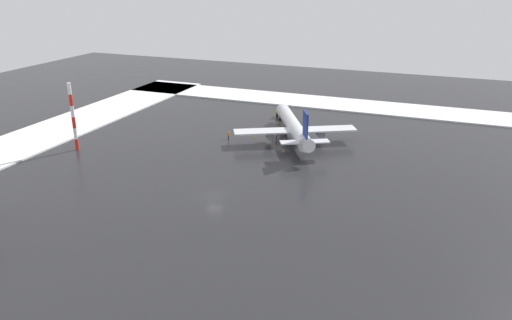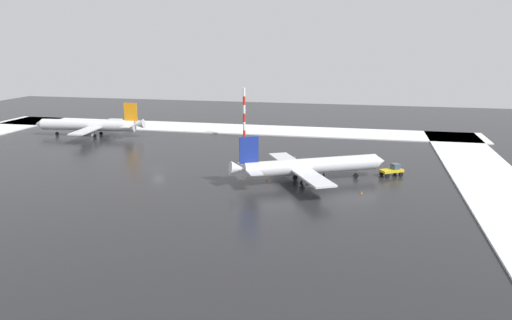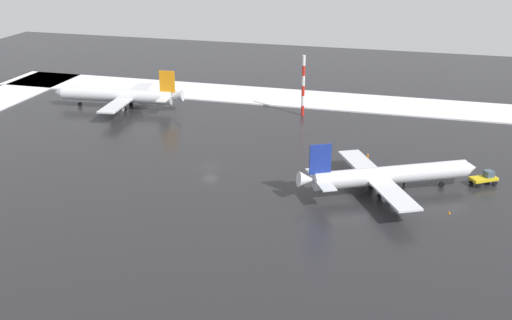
{
  "view_description": "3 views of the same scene",
  "coord_description": "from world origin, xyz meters",
  "px_view_note": "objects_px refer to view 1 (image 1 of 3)",
  "views": [
    {
      "loc": [
        67.49,
        34.08,
        34.86
      ],
      "look_at": [
        -11.51,
        2.96,
        2.64
      ],
      "focal_mm": 35.0,
      "sensor_mm": 36.0,
      "label": 1
    },
    {
      "loc": [
        -42.79,
        96.17,
        26.6
      ],
      "look_at": [
        -20.74,
        -3.28,
        2.17
      ],
      "focal_mm": 35.0,
      "sensor_mm": 36.0,
      "label": 2
    },
    {
      "loc": [
        -37.84,
        104.3,
        43.54
      ],
      "look_at": [
        -10.72,
        6.52,
        4.76
      ],
      "focal_mm": 45.0,
      "sensor_mm": 36.0,
      "label": 3
    }
  ],
  "objects_px": {
    "ground_crew_near_tug": "(277,134)",
    "ground_crew_mid_apron": "(228,135)",
    "ground_crew_beside_wing": "(282,131)",
    "antenna_mast": "(73,117)",
    "traffic_cone_wingtip_side": "(254,137)",
    "traffic_cone_near_nose": "(283,151)",
    "pushback_tug": "(282,113)",
    "traffic_cone_mid_line": "(329,129)",
    "airplane_parked_portside": "(294,126)"
  },
  "relations": [
    {
      "from": "antenna_mast",
      "to": "ground_crew_beside_wing",
      "type": "bearing_deg",
      "value": 124.63
    },
    {
      "from": "ground_crew_near_tug",
      "to": "traffic_cone_mid_line",
      "type": "bearing_deg",
      "value": 17.89
    },
    {
      "from": "pushback_tug",
      "to": "traffic_cone_mid_line",
      "type": "distance_m",
      "value": 14.93
    },
    {
      "from": "airplane_parked_portside",
      "to": "pushback_tug",
      "type": "distance_m",
      "value": 18.09
    },
    {
      "from": "pushback_tug",
      "to": "antenna_mast",
      "type": "distance_m",
      "value": 50.47
    },
    {
      "from": "airplane_parked_portside",
      "to": "antenna_mast",
      "type": "height_order",
      "value": "antenna_mast"
    },
    {
      "from": "ground_crew_near_tug",
      "to": "antenna_mast",
      "type": "bearing_deg",
      "value": -178.9
    },
    {
      "from": "traffic_cone_mid_line",
      "to": "traffic_cone_near_nose",
      "type": "bearing_deg",
      "value": -16.0
    },
    {
      "from": "traffic_cone_near_nose",
      "to": "traffic_cone_mid_line",
      "type": "relative_size",
      "value": 1.0
    },
    {
      "from": "antenna_mast",
      "to": "ground_crew_near_tug",
      "type": "bearing_deg",
      "value": 121.45
    },
    {
      "from": "antenna_mast",
      "to": "traffic_cone_wingtip_side",
      "type": "relative_size",
      "value": 25.65
    },
    {
      "from": "traffic_cone_near_nose",
      "to": "traffic_cone_mid_line",
      "type": "xyz_separation_m",
      "value": [
        -18.25,
        5.23,
        0.0
      ]
    },
    {
      "from": "pushback_tug",
      "to": "antenna_mast",
      "type": "height_order",
      "value": "antenna_mast"
    },
    {
      "from": "antenna_mast",
      "to": "traffic_cone_wingtip_side",
      "type": "bearing_deg",
      "value": 123.24
    },
    {
      "from": "pushback_tug",
      "to": "ground_crew_mid_apron",
      "type": "xyz_separation_m",
      "value": [
        20.68,
        -5.54,
        -0.31
      ]
    },
    {
      "from": "ground_crew_near_tug",
      "to": "ground_crew_beside_wing",
      "type": "distance_m",
      "value": 3.08
    },
    {
      "from": "ground_crew_mid_apron",
      "to": "traffic_cone_wingtip_side",
      "type": "distance_m",
      "value": 5.77
    },
    {
      "from": "airplane_parked_portside",
      "to": "traffic_cone_near_nose",
      "type": "relative_size",
      "value": 53.48
    },
    {
      "from": "ground_crew_near_tug",
      "to": "ground_crew_mid_apron",
      "type": "distance_m",
      "value": 10.68
    },
    {
      "from": "ground_crew_mid_apron",
      "to": "ground_crew_beside_wing",
      "type": "bearing_deg",
      "value": 167.37
    },
    {
      "from": "pushback_tug",
      "to": "traffic_cone_mid_line",
      "type": "relative_size",
      "value": 9.19
    },
    {
      "from": "ground_crew_beside_wing",
      "to": "pushback_tug",
      "type": "bearing_deg",
      "value": -98.9
    },
    {
      "from": "airplane_parked_portside",
      "to": "traffic_cone_mid_line",
      "type": "relative_size",
      "value": 53.48
    },
    {
      "from": "airplane_parked_portside",
      "to": "pushback_tug",
      "type": "relative_size",
      "value": 5.82
    },
    {
      "from": "airplane_parked_portside",
      "to": "antenna_mast",
      "type": "distance_m",
      "value": 46.08
    },
    {
      "from": "pushback_tug",
      "to": "ground_crew_beside_wing",
      "type": "relative_size",
      "value": 2.95
    },
    {
      "from": "traffic_cone_near_nose",
      "to": "pushback_tug",
      "type": "bearing_deg",
      "value": -160.66
    },
    {
      "from": "ground_crew_near_tug",
      "to": "traffic_cone_wingtip_side",
      "type": "distance_m",
      "value": 5.04
    },
    {
      "from": "ground_crew_near_tug",
      "to": "airplane_parked_portside",
      "type": "bearing_deg",
      "value": -25.37
    },
    {
      "from": "ground_crew_near_tug",
      "to": "antenna_mast",
      "type": "xyz_separation_m",
      "value": [
        22.17,
        -36.25,
        6.08
      ]
    },
    {
      "from": "traffic_cone_near_nose",
      "to": "traffic_cone_wingtip_side",
      "type": "height_order",
      "value": "same"
    },
    {
      "from": "traffic_cone_near_nose",
      "to": "traffic_cone_wingtip_side",
      "type": "bearing_deg",
      "value": -124.48
    },
    {
      "from": "ground_crew_beside_wing",
      "to": "traffic_cone_near_nose",
      "type": "xyz_separation_m",
      "value": [
        10.75,
        3.9,
        -0.7
      ]
    },
    {
      "from": "traffic_cone_wingtip_side",
      "to": "traffic_cone_near_nose",
      "type": "bearing_deg",
      "value": 55.52
    },
    {
      "from": "pushback_tug",
      "to": "ground_crew_beside_wing",
      "type": "distance_m",
      "value": 14.12
    },
    {
      "from": "traffic_cone_near_nose",
      "to": "airplane_parked_portside",
      "type": "bearing_deg",
      "value": -176.93
    },
    {
      "from": "ground_crew_mid_apron",
      "to": "pushback_tug",
      "type": "bearing_deg",
      "value": -153.55
    },
    {
      "from": "traffic_cone_near_nose",
      "to": "traffic_cone_wingtip_side",
      "type": "xyz_separation_m",
      "value": [
        -6.15,
        -8.95,
        0.0
      ]
    },
    {
      "from": "traffic_cone_near_nose",
      "to": "traffic_cone_mid_line",
      "type": "distance_m",
      "value": 18.98
    },
    {
      "from": "pushback_tug",
      "to": "ground_crew_mid_apron",
      "type": "distance_m",
      "value": 21.41
    },
    {
      "from": "ground_crew_beside_wing",
      "to": "traffic_cone_mid_line",
      "type": "relative_size",
      "value": 3.11
    },
    {
      "from": "airplane_parked_portside",
      "to": "traffic_cone_near_nose",
      "type": "bearing_deg",
      "value": 154.81
    },
    {
      "from": "ground_crew_beside_wing",
      "to": "traffic_cone_near_nose",
      "type": "height_order",
      "value": "ground_crew_beside_wing"
    },
    {
      "from": "pushback_tug",
      "to": "ground_crew_near_tug",
      "type": "bearing_deg",
      "value": 161.21
    },
    {
      "from": "antenna_mast",
      "to": "traffic_cone_wingtip_side",
      "type": "height_order",
      "value": "antenna_mast"
    },
    {
      "from": "ground_crew_near_tug",
      "to": "traffic_cone_near_nose",
      "type": "height_order",
      "value": "ground_crew_near_tug"
    },
    {
      "from": "traffic_cone_wingtip_side",
      "to": "airplane_parked_portside",
      "type": "bearing_deg",
      "value": 102.32
    },
    {
      "from": "ground_crew_beside_wing",
      "to": "antenna_mast",
      "type": "bearing_deg",
      "value": 6.89
    },
    {
      "from": "traffic_cone_mid_line",
      "to": "pushback_tug",
      "type": "bearing_deg",
      "value": -113.17
    },
    {
      "from": "ground_crew_beside_wing",
      "to": "traffic_cone_mid_line",
      "type": "distance_m",
      "value": 11.84
    }
  ]
}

